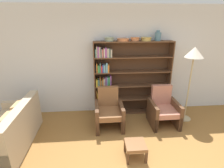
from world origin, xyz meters
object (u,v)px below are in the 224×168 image
bowl_olive (109,39)px  floor_lamp (194,57)px  bookshelf (125,79)px  footstool (135,146)px  couch (10,132)px  bowl_copper (123,39)px  bowl_terracotta (135,39)px  armchair_leather (109,111)px  bowl_slate (146,39)px  armchair_cushioned (163,109)px  vase_tall (158,36)px

bowl_olive → floor_lamp: 1.97m
bookshelf → footstool: size_ratio=5.37×
footstool → couch: bearing=167.4°
floor_lamp → footstool: bearing=-141.5°
footstool → bowl_copper: bearing=90.6°
bowl_terracotta → floor_lamp: size_ratio=0.12×
couch → floor_lamp: size_ratio=0.92×
armchair_leather → floor_lamp: size_ratio=0.50×
couch → bowl_slate: bearing=-68.9°
bowl_olive → footstool: (0.34, -1.70, -1.72)m
bowl_copper → armchair_cushioned: bearing=-34.5°
bowl_copper → footstool: 2.41m
bowl_slate → vase_tall: (0.28, 0.00, 0.06)m
bowl_terracotta → floor_lamp: bowl_terracotta is taller
bowl_copper → couch: bowl_copper is taller
bowl_terracotta → bowl_slate: bearing=0.0°
couch → footstool: size_ratio=4.58×
armchair_leather → floor_lamp: 2.29m
armchair_leather → footstool: (0.41, -1.07, -0.14)m
bowl_olive → couch: size_ratio=0.13×
bowl_slate → bowl_terracotta: bearing=180.0°
bowl_olive → vase_tall: vase_tall is taller
bowl_olive → vase_tall: bearing=0.0°
bowl_terracotta → armchair_cushioned: size_ratio=0.25×
armchair_cushioned → footstool: size_ratio=2.49×
bowl_olive → couch: (-2.05, -1.16, -1.65)m
bookshelf → bowl_copper: 1.01m
bowl_terracotta → bowl_slate: (0.27, 0.00, -0.00)m
bowl_terracotta → floor_lamp: (1.26, -0.48, -0.36)m
bookshelf → bowl_olive: bearing=-177.6°
bowl_copper → bowl_terracotta: (0.29, -0.00, 0.01)m
bowl_olive → armchair_cushioned: 2.10m
bookshelf → bowl_terracotta: (0.22, -0.02, 1.02)m
couch → footstool: (2.39, -0.54, -0.06)m
vase_tall → armchair_cushioned: vase_tall is taller
bowl_terracotta → couch: bearing=-156.4°
vase_tall → armchair_leather: size_ratio=0.27×
vase_tall → bowl_olive: bearing=-180.0°
bowl_olive → bowl_terracotta: size_ratio=1.01×
bowl_terracotta → armchair_cushioned: (0.62, -0.63, -1.57)m
bowl_copper → bowl_olive: bearing=-180.0°
footstool → bookshelf: bearing=88.3°
bowl_slate → couch: (-2.93, -1.16, -1.65)m
bowl_olive → bowl_copper: size_ratio=0.75×
bowl_terracotta → armchair_leather: bearing=-137.2°
bookshelf → armchair_cushioned: (0.85, -0.64, -0.55)m
vase_tall → armchair_cushioned: (0.07, -0.63, -1.63)m
bowl_copper → bowl_slate: size_ratio=1.14×
footstool → floor_lamp: bearing=38.5°
vase_tall → couch: (-3.22, -1.16, -1.71)m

